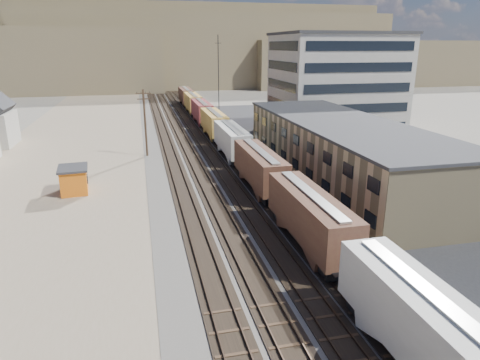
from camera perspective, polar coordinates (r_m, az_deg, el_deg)
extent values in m
plane|color=#6B6356|center=(29.28, 7.70, -15.93)|extent=(300.00, 300.00, 0.00)
cube|color=#4C4742|center=(75.00, -5.89, 5.06)|extent=(18.00, 200.00, 0.06)
cube|color=#87755C|center=(65.60, -22.27, 2.01)|extent=(24.00, 180.00, 0.03)
cube|color=#232326|center=(67.52, 14.76, 3.17)|extent=(26.00, 120.00, 0.04)
cube|color=black|center=(74.54, -9.72, 4.87)|extent=(2.60, 200.00, 0.08)
cube|color=#38281E|center=(74.48, -10.28, 4.93)|extent=(0.08, 200.00, 0.16)
cube|color=#38281E|center=(74.56, -9.17, 5.00)|extent=(0.08, 200.00, 0.16)
cube|color=black|center=(74.77, -7.42, 5.02)|extent=(2.60, 200.00, 0.08)
cube|color=#38281E|center=(74.68, -7.97, 5.07)|extent=(0.08, 200.00, 0.16)
cube|color=#38281E|center=(74.82, -6.87, 5.14)|extent=(0.08, 200.00, 0.16)
cube|color=black|center=(75.12, -5.14, 5.15)|extent=(2.60, 200.00, 0.08)
cube|color=#38281E|center=(75.00, -5.68, 5.21)|extent=(0.08, 200.00, 0.16)
cube|color=#38281E|center=(75.19, -4.59, 5.27)|extent=(0.08, 200.00, 0.16)
cube|color=black|center=(75.55, -3.03, 5.27)|extent=(2.60, 200.00, 0.08)
cube|color=#38281E|center=(75.40, -3.57, 5.33)|extent=(0.08, 200.00, 0.16)
cube|color=#38281E|center=(75.65, -2.49, 5.39)|extent=(0.08, 200.00, 0.16)
cube|color=black|center=(28.47, 17.09, -15.89)|extent=(2.20, 2.20, 0.90)
cube|color=beige|center=(23.88, 23.86, -17.61)|extent=(3.00, 13.34, 3.40)
cube|color=#B7B7B2|center=(22.95, 24.42, -13.94)|extent=(0.90, 12.32, 0.16)
cube|color=black|center=(32.24, 12.58, -11.30)|extent=(2.20, 2.20, 0.90)
cube|color=black|center=(40.68, 6.47, -4.72)|extent=(2.20, 2.20, 0.90)
cube|color=#4A2A20|center=(35.50, 9.31, -4.49)|extent=(3.00, 13.34, 3.40)
cube|color=#B7B7B2|center=(34.88, 9.46, -1.78)|extent=(0.90, 12.32, 0.16)
cube|color=black|center=(45.14, 4.34, -2.38)|extent=(2.20, 2.20, 0.90)
cube|color=black|center=(54.42, 1.15, 1.15)|extent=(2.20, 2.20, 0.90)
cube|color=#4A2A20|center=(49.12, 2.63, 1.94)|extent=(3.00, 13.34, 3.40)
cube|color=#B7B7B2|center=(48.67, 2.66, 3.96)|extent=(0.90, 12.33, 0.16)
cube|color=black|center=(59.14, -0.06, 2.49)|extent=(2.20, 2.20, 0.90)
cube|color=black|center=(68.78, -2.00, 4.62)|extent=(2.20, 2.20, 0.90)
cube|color=beige|center=(63.46, -1.11, 5.52)|extent=(3.00, 13.34, 3.40)
cube|color=#B7B7B2|center=(63.12, -1.12, 7.10)|extent=(0.90, 12.33, 0.16)
cube|color=black|center=(73.62, -2.77, 5.47)|extent=(2.20, 2.20, 0.90)
cube|color=black|center=(83.43, -4.06, 6.87)|extent=(2.20, 2.20, 0.90)
cube|color=#BB7E31|center=(78.13, -3.49, 7.76)|extent=(3.00, 13.34, 3.40)
cube|color=#B7B7B2|center=(77.85, -3.51, 9.05)|extent=(0.90, 12.33, 0.16)
cube|color=black|center=(88.34, -4.60, 7.45)|extent=(2.20, 2.20, 0.90)
cube|color=black|center=(98.25, -5.52, 8.44)|extent=(2.20, 2.20, 0.90)
cube|color=maroon|center=(92.96, -5.12, 9.28)|extent=(3.00, 13.34, 3.40)
cube|color=#B7B7B2|center=(92.73, -5.15, 10.37)|extent=(0.90, 12.32, 0.16)
cube|color=black|center=(103.20, -5.91, 8.86)|extent=(2.20, 2.20, 0.90)
cube|color=black|center=(113.18, -6.60, 9.60)|extent=(2.20, 2.20, 0.90)
cube|color=#BB7E31|center=(107.90, -6.31, 10.38)|extent=(3.00, 13.34, 3.40)
cube|color=#B7B7B2|center=(107.70, -6.34, 11.32)|extent=(0.90, 12.32, 0.16)
cube|color=black|center=(118.15, -6.90, 9.92)|extent=(2.20, 2.20, 0.90)
cube|color=black|center=(128.16, -7.43, 10.48)|extent=(2.20, 2.20, 0.90)
cube|color=#4A2A20|center=(122.91, -7.21, 11.20)|extent=(3.00, 13.34, 3.40)
cube|color=#B7B7B2|center=(122.73, -7.25, 12.03)|extent=(0.90, 12.32, 0.16)
cube|color=tan|center=(54.94, 13.34, 3.80)|extent=(12.00, 40.00, 7.00)
cube|color=#2D2D30|center=(54.23, 13.61, 7.50)|extent=(12.40, 40.40, 0.30)
cube|color=black|center=(52.88, 7.35, 2.15)|extent=(0.12, 36.00, 1.20)
cube|color=black|center=(52.17, 7.48, 5.33)|extent=(0.12, 36.00, 1.20)
cube|color=#9E998E|center=(86.43, 12.62, 12.40)|extent=(22.00, 18.00, 18.00)
cube|color=#2D2D30|center=(86.17, 13.04, 18.49)|extent=(22.60, 18.60, 0.50)
cube|color=black|center=(82.28, 5.49, 12.49)|extent=(0.12, 16.00, 16.00)
cube|color=black|center=(78.40, 15.50, 11.71)|extent=(20.00, 0.12, 16.00)
cylinder|color=#382619|center=(65.63, -12.52, 7.38)|extent=(0.32, 0.32, 10.00)
cube|color=#382619|center=(65.04, -12.78, 11.19)|extent=(2.20, 0.14, 0.14)
cube|color=#382619|center=(65.13, -12.73, 10.50)|extent=(1.90, 0.14, 0.14)
cylinder|color=black|center=(65.03, -12.25, 11.36)|extent=(0.08, 0.08, 0.22)
cylinder|color=black|center=(84.38, -2.87, 12.67)|extent=(0.16, 0.16, 18.00)
cube|color=black|center=(84.08, -2.95, 17.77)|extent=(1.20, 0.08, 0.08)
cube|color=brown|center=(185.03, -4.33, 16.80)|extent=(140.00, 45.00, 28.00)
cube|color=brown|center=(199.29, 17.22, 14.70)|extent=(110.00, 38.00, 18.00)
cube|color=brown|center=(202.70, -14.08, 16.97)|extent=(200.00, 60.00, 32.00)
cube|color=orange|center=(52.04, -21.26, -0.09)|extent=(3.14, 3.98, 2.80)
cube|color=#2D2D30|center=(51.64, -21.44, 1.49)|extent=(3.54, 4.39, 0.23)
cube|color=black|center=(51.95, -19.68, 0.16)|extent=(0.18, 0.94, 0.93)
imported|color=navy|center=(77.47, 16.19, 5.36)|extent=(5.25, 5.10, 1.39)
imported|color=white|center=(74.11, 17.76, 4.71)|extent=(3.33, 4.57, 1.45)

